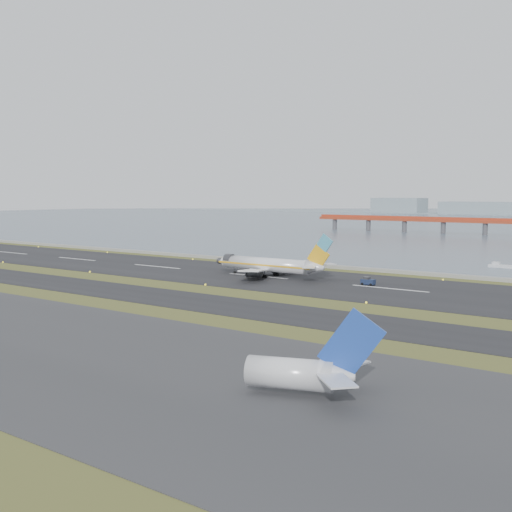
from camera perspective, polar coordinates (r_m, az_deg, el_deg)
name	(u,v)px	position (r m, az deg, el deg)	size (l,w,h in m)	color
ground	(185,289)	(157.29, -6.32, -2.94)	(1000.00, 1000.00, 0.00)	#36491A
taxiway_strip	(149,295)	(148.82, -9.47, -3.45)	(1000.00, 18.00, 0.10)	black
runway_strip	(258,276)	(180.21, 0.18, -1.81)	(1000.00, 45.00, 0.10)	black
seawall	(314,265)	(204.93, 5.15, -0.81)	(1000.00, 2.50, 1.00)	gray
airliner	(270,265)	(177.91, 1.27, -0.80)	(38.52, 32.89, 12.80)	white
pushback_tug	(368,281)	(164.83, 9.91, -2.23)	(3.45, 2.11, 2.18)	#16213E
second_airliner_tail	(307,373)	(74.38, 4.57, -10.28)	(15.60, 12.50, 9.86)	white
workboat_near	(500,266)	(215.37, 20.90, -0.83)	(7.67, 2.73, 1.84)	silver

